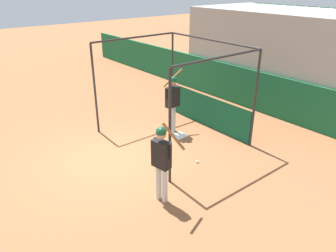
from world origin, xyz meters
name	(u,v)px	position (x,y,z in m)	size (l,w,h in m)	color
ground_plane	(109,159)	(0.00, 0.00, 0.00)	(60.00, 60.00, 0.00)	#935B38
outfield_wall	(253,90)	(0.00, 6.37, 0.77)	(24.00, 0.12, 1.53)	#196038
bleacher_section	(288,56)	(0.00, 8.43, 1.80)	(7.60, 4.00, 3.61)	#9E9E99
batting_cage	(195,96)	(0.05, 3.22, 1.23)	(3.84, 3.25, 2.96)	#282828
home_plate	(179,136)	(0.09, 2.55, 0.01)	(0.44, 0.44, 0.02)	white
player_batter	(173,99)	(-0.27, 2.56, 1.18)	(0.51, 0.90, 2.03)	silver
player_waiting	(162,157)	(2.41, 0.04, 1.13)	(0.70, 0.53, 2.11)	silver
baseball	(197,162)	(1.71, 1.84, 0.04)	(0.07, 0.07, 0.07)	white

